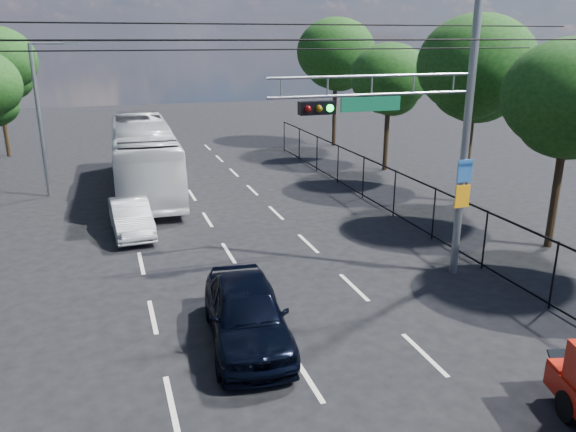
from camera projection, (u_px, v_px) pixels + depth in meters
name	position (u px, v px, depth m)	size (l,w,h in m)	color
lane_markings	(217.00, 235.00, 21.58)	(6.12, 38.00, 0.01)	beige
signal_mast	(433.00, 111.00, 16.15)	(6.43, 0.39, 9.50)	slate
streetlight_left	(43.00, 113.00, 25.72)	(2.09, 0.22, 7.08)	slate
utility_wires	(246.00, 38.00, 14.72)	(22.00, 5.04, 0.74)	black
fence_right	(417.00, 204.00, 21.90)	(0.06, 34.03, 2.00)	black
tree_right_b	(569.00, 106.00, 18.92)	(4.50, 4.50, 7.31)	black
tree_right_c	(476.00, 74.00, 24.32)	(5.10, 5.10, 8.29)	black
tree_right_d	(389.00, 83.00, 30.80)	(4.32, 4.32, 7.02)	black
tree_right_e	(336.00, 58.00, 37.76)	(5.28, 5.28, 8.58)	black
navy_hatchback	(247.00, 313.00, 13.77)	(1.88, 4.68, 1.60)	black
white_bus	(144.00, 157.00, 27.49)	(2.81, 11.99, 3.34)	silver
white_van	(131.00, 217.00, 21.57)	(1.39, 3.99, 1.31)	silver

